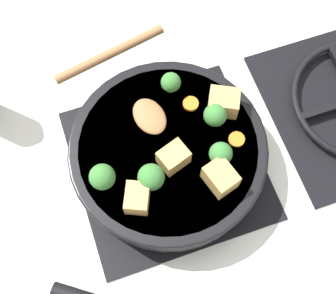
{
  "coord_description": "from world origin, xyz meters",
  "views": [
    {
      "loc": [
        0.26,
        -0.09,
        0.76
      ],
      "look_at": [
        0.0,
        0.0,
        0.08
      ],
      "focal_mm": 50.0,
      "sensor_mm": 36.0,
      "label": 1
    }
  ],
  "objects": [
    {
      "name": "ground_plane",
      "position": [
        0.0,
        0.0,
        0.0
      ],
      "size": [
        2.4,
        2.4,
        0.0
      ],
      "primitive_type": "plane",
      "color": "silver"
    },
    {
      "name": "front_burner_grate",
      "position": [
        0.0,
        0.0,
        0.01
      ],
      "size": [
        0.31,
        0.31,
        0.03
      ],
      "color": "black",
      "rests_on": "ground_plane"
    },
    {
      "name": "skillet_pan",
      "position": [
        0.0,
        -0.0,
        0.06
      ],
      "size": [
        0.43,
        0.39,
        0.06
      ],
      "color": "black",
      "rests_on": "front_burner_grate"
    },
    {
      "name": "wooden_spoon",
      "position": [
        -0.13,
        -0.03,
        0.09
      ],
      "size": [
        0.2,
        0.2,
        0.02
      ],
      "color": "olive",
      "rests_on": "skillet_pan"
    },
    {
      "name": "tofu_cube_center_large",
      "position": [
        0.03,
        -0.0,
        0.1
      ],
      "size": [
        0.05,
        0.05,
        0.03
      ],
      "primitive_type": "cube",
      "rotation": [
        0.0,
        0.0,
        5.03
      ],
      "color": "tan",
      "rests_on": "skillet_pan"
    },
    {
      "name": "tofu_cube_near_handle",
      "position": [
        0.08,
        0.06,
        0.1
      ],
      "size": [
        0.06,
        0.05,
        0.04
      ],
      "primitive_type": "cube",
      "rotation": [
        0.0,
        0.0,
        0.28
      ],
      "color": "tan",
      "rests_on": "skillet_pan"
    },
    {
      "name": "tofu_cube_east_chunk",
      "position": [
        0.07,
        -0.07,
        0.1
      ],
      "size": [
        0.05,
        0.05,
        0.03
      ],
      "primitive_type": "cube",
      "rotation": [
        0.0,
        0.0,
        2.72
      ],
      "color": "tan",
      "rests_on": "skillet_pan"
    },
    {
      "name": "tofu_cube_west_chunk",
      "position": [
        -0.04,
        0.11,
        0.1
      ],
      "size": [
        0.06,
        0.06,
        0.04
      ],
      "primitive_type": "cube",
      "rotation": [
        0.0,
        0.0,
        1.1
      ],
      "color": "tan",
      "rests_on": "skillet_pan"
    },
    {
      "name": "broccoli_floret_near_spoon",
      "position": [
        -0.09,
        0.04,
        0.1
      ],
      "size": [
        0.03,
        0.03,
        0.04
      ],
      "color": "#709956",
      "rests_on": "skillet_pan"
    },
    {
      "name": "broccoli_floret_center_top",
      "position": [
        0.05,
        -0.04,
        0.11
      ],
      "size": [
        0.04,
        0.04,
        0.05
      ],
      "color": "#709956",
      "rests_on": "skillet_pan"
    },
    {
      "name": "broccoli_floret_east_rim",
      "position": [
        0.02,
        -0.11,
        0.11
      ],
      "size": [
        0.04,
        0.04,
        0.05
      ],
      "color": "#709956",
      "rests_on": "skillet_pan"
    },
    {
      "name": "broccoli_floret_west_rim",
      "position": [
        -0.02,
        0.08,
        0.11
      ],
      "size": [
        0.04,
        0.04,
        0.04
      ],
      "color": "#709956",
      "rests_on": "skillet_pan"
    },
    {
      "name": "broccoli_floret_north_edge",
      "position": [
        0.05,
        0.07,
        0.11
      ],
      "size": [
        0.04,
        0.04,
        0.04
      ],
      "color": "#709956",
      "rests_on": "skillet_pan"
    },
    {
      "name": "carrot_slice_orange_thin",
      "position": [
        -0.06,
        0.06,
        0.08
      ],
      "size": [
        0.03,
        0.03,
        0.01
      ],
      "primitive_type": "cylinder",
      "color": "orange",
      "rests_on": "skillet_pan"
    },
    {
      "name": "carrot_slice_near_center",
      "position": [
        0.02,
        0.11,
        0.08
      ],
      "size": [
        0.03,
        0.03,
        0.01
      ],
      "primitive_type": "cylinder",
      "color": "orange",
      "rests_on": "skillet_pan"
    }
  ]
}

